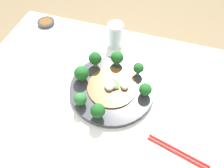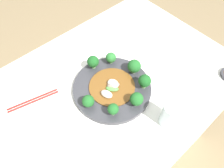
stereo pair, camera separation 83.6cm
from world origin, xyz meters
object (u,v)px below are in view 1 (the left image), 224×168
at_px(chopsticks, 178,152).
at_px(plate, 112,89).
at_px(broccoli_west, 145,89).
at_px(drinking_glass, 115,35).
at_px(broccoli_southwest, 138,68).
at_px(broccoli_northeast, 80,99).
at_px(broccoli_north, 98,111).
at_px(broccoli_south, 117,58).
at_px(stirfry_center, 113,86).
at_px(broccoli_southeast, 95,59).
at_px(broccoli_east, 81,73).
at_px(sauce_dish, 46,22).

bearing_deg(chopsticks, plate, -31.76).
bearing_deg(broccoli_west, drinking_glass, -52.61).
relative_size(broccoli_southwest, drinking_glass, 0.51).
bearing_deg(broccoli_northeast, broccoli_north, 158.83).
bearing_deg(plate, broccoli_northeast, 50.52).
bearing_deg(broccoli_southwest, broccoli_south, -16.32).
bearing_deg(plate, chopsticks, 148.24).
height_order(plate, broccoli_south, broccoli_south).
distance_m(broccoli_west, stirfry_center, 0.12).
bearing_deg(broccoli_north, chopsticks, 172.34).
xyz_separation_m(broccoli_southwest, broccoli_west, (-0.05, 0.09, -0.00)).
height_order(broccoli_northeast, broccoli_southeast, broccoli_southeast).
relative_size(broccoli_northeast, broccoli_southwest, 0.94).
bearing_deg(drinking_glass, broccoli_southeast, 77.60).
height_order(broccoli_southwest, chopsticks, broccoli_southwest).
distance_m(broccoli_southeast, broccoli_east, 0.08).
xyz_separation_m(drinking_glass, chopsticks, (-0.33, 0.41, -0.05)).
distance_m(broccoli_northeast, broccoli_north, 0.08).
relative_size(plate, drinking_glass, 2.88).
relative_size(broccoli_northeast, broccoli_south, 0.85).
height_order(broccoli_southwest, broccoli_southeast, broccoli_southeast).
bearing_deg(broccoli_east, broccoli_south, -131.70).
xyz_separation_m(broccoli_northeast, sauce_dish, (0.34, -0.38, -0.04)).
relative_size(broccoli_north, drinking_glass, 0.56).
relative_size(broccoli_northeast, broccoli_north, 0.86).
bearing_deg(sauce_dish, drinking_glass, 173.86).
height_order(drinking_glass, chopsticks, drinking_glass).
bearing_deg(drinking_glass, broccoli_south, 109.67).
xyz_separation_m(broccoli_southwest, broccoli_east, (0.19, 0.09, 0.00)).
bearing_deg(stirfry_center, sauce_dish, -33.16).
bearing_deg(drinking_glass, plate, 103.91).
xyz_separation_m(broccoli_north, broccoli_southeast, (0.09, -0.21, 0.00)).
bearing_deg(broccoli_southeast, stirfry_center, 140.62).
bearing_deg(broccoli_southwest, plate, 50.30).
distance_m(plate, broccoli_east, 0.13).
bearing_deg(broccoli_north, drinking_glass, -82.16).
xyz_separation_m(broccoli_southeast, chopsticks, (-0.36, 0.25, -0.06)).
distance_m(broccoli_west, sauce_dish, 0.61).
relative_size(broccoli_south, stirfry_center, 0.33).
height_order(stirfry_center, sauce_dish, stirfry_center).
relative_size(broccoli_northeast, broccoli_west, 0.96).
xyz_separation_m(plate, chopsticks, (-0.27, 0.17, -0.01)).
bearing_deg(chopsticks, broccoli_northeast, -10.62).
bearing_deg(broccoli_southeast, drinking_glass, -102.40).
relative_size(broccoli_northeast, broccoli_southeast, 0.78).
distance_m(broccoli_north, broccoli_southeast, 0.23).
height_order(broccoli_north, stirfry_center, broccoli_north).
height_order(broccoli_southwest, broccoli_west, broccoli_southwest).
relative_size(broccoli_north, chopsticks, 0.30).
height_order(plate, broccoli_southwest, broccoli_southwest).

